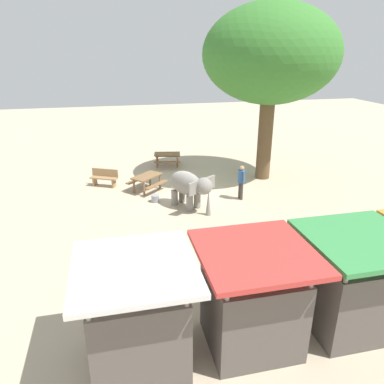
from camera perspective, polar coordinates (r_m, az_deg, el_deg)
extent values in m
plane|color=#BAA88C|center=(17.46, -0.55, -0.48)|extent=(60.00, 60.00, 0.00)
cylinder|color=gray|center=(15.99, 0.82, -1.30)|extent=(0.30, 0.30, 0.68)
cylinder|color=gray|center=(15.67, -0.37, -1.79)|extent=(0.30, 0.30, 0.68)
cylinder|color=gray|center=(16.59, -1.55, -0.42)|extent=(0.30, 0.30, 0.68)
cylinder|color=gray|center=(16.29, -2.74, -0.87)|extent=(0.30, 0.30, 0.68)
ellipsoid|color=gray|center=(15.86, -0.99, 1.42)|extent=(1.66, 1.90, 1.03)
sphere|color=gray|center=(15.13, 1.84, 0.92)|extent=(0.73, 0.73, 0.73)
cone|color=gray|center=(15.20, 2.58, -1.61)|extent=(0.23, 0.23, 1.15)
cube|color=gray|center=(15.54, 2.74, 1.48)|extent=(0.55, 0.40, 0.55)
cube|color=gray|center=(14.87, 0.28, 0.55)|extent=(0.55, 0.40, 0.55)
cylinder|color=#3F3833|center=(16.94, 7.74, 0.10)|extent=(0.14, 0.14, 0.82)
cylinder|color=#3F3833|center=(17.09, 7.48, 0.31)|extent=(0.14, 0.14, 0.82)
cylinder|color=#33598C|center=(16.77, 7.73, 2.43)|extent=(0.32, 0.32, 0.58)
sphere|color=tan|center=(16.65, 7.80, 3.73)|extent=(0.22, 0.22, 0.22)
cylinder|color=#33598C|center=(16.59, 8.04, 2.25)|extent=(0.09, 0.09, 0.55)
cylinder|color=#33598C|center=(16.95, 7.43, 2.70)|extent=(0.09, 0.09, 0.55)
cylinder|color=brown|center=(19.60, 11.34, 8.43)|extent=(0.75, 0.75, 4.47)
ellipsoid|color=#387A2D|center=(19.11, 12.28, 20.32)|extent=(6.70, 6.14, 4.75)
cube|color=#9E7A51|center=(18.94, -13.60, 2.16)|extent=(1.43, 0.98, 0.06)
cube|color=#9E7A51|center=(19.01, -13.43, 2.98)|extent=(1.28, 0.67, 0.40)
cube|color=#9E7A51|center=(18.80, -12.10, 1.36)|extent=(0.23, 0.36, 0.42)
cube|color=#9E7A51|center=(19.26, -14.93, 1.59)|extent=(0.23, 0.36, 0.42)
cube|color=brown|center=(17.90, -7.08, 2.49)|extent=(1.64, 1.61, 0.06)
cylinder|color=brown|center=(18.65, -6.57, 2.04)|extent=(0.10, 0.10, 0.72)
cylinder|color=brown|center=(18.27, -5.04, 1.67)|extent=(0.10, 0.10, 0.72)
cylinder|color=brown|center=(17.82, -9.06, 0.96)|extent=(0.10, 0.10, 0.72)
cylinder|color=brown|center=(17.41, -7.51, 0.54)|extent=(0.10, 0.10, 0.72)
cube|color=brown|center=(18.40, -8.50, 1.92)|extent=(1.26, 1.20, 0.05)
cube|color=brown|center=(17.62, -5.51, 1.17)|extent=(1.26, 1.20, 0.05)
cube|color=olive|center=(21.62, -3.90, 5.96)|extent=(1.62, 1.06, 0.06)
cylinder|color=olive|center=(22.02, -2.29, 5.24)|extent=(0.10, 0.10, 0.72)
cylinder|color=olive|center=(21.41, -2.29, 4.75)|extent=(0.10, 0.10, 0.72)
cylinder|color=olive|center=(22.06, -5.42, 5.18)|extent=(0.10, 0.10, 0.72)
cylinder|color=olive|center=(21.45, -5.50, 4.70)|extent=(0.10, 0.10, 0.72)
cube|color=olive|center=(22.30, -3.84, 5.63)|extent=(1.52, 0.51, 0.05)
cube|color=olive|center=(21.11, -3.92, 4.70)|extent=(1.52, 0.51, 0.05)
cube|color=#59514C|center=(10.05, 23.69, -14.13)|extent=(2.00, 1.80, 2.00)
cube|color=#388C47|center=(9.32, 25.02, -6.75)|extent=(2.50, 2.50, 0.12)
cylinder|color=gray|center=(8.95, 22.07, -17.09)|extent=(0.10, 0.10, 2.40)
cylinder|color=gray|center=(10.04, 16.91, -11.78)|extent=(0.10, 0.10, 2.40)
cylinder|color=gray|center=(10.97, 25.28, -9.99)|extent=(0.10, 0.10, 2.40)
cube|color=#59514C|center=(8.91, 9.33, -17.40)|extent=(2.00, 1.80, 2.00)
cube|color=#C63833|center=(8.08, 9.96, -9.31)|extent=(2.50, 2.50, 0.12)
cylinder|color=gray|center=(7.95, 5.25, -20.94)|extent=(0.10, 0.10, 2.40)
cylinder|color=gray|center=(9.16, 2.08, -14.29)|extent=(0.10, 0.10, 2.40)
cylinder|color=gray|center=(8.58, 17.41, -18.33)|extent=(0.10, 0.10, 2.40)
cylinder|color=gray|center=(9.70, 12.68, -12.59)|extent=(0.10, 0.10, 2.40)
cube|color=#59514C|center=(8.45, -8.38, -19.91)|extent=(2.00, 1.80, 2.00)
cube|color=silver|center=(7.56, -8.98, -11.58)|extent=(2.50, 2.50, 0.12)
cylinder|color=gray|center=(7.74, -15.13, -23.25)|extent=(0.10, 0.10, 2.40)
cylinder|color=gray|center=(8.97, -14.88, -16.00)|extent=(0.10, 0.10, 2.40)
cylinder|color=gray|center=(7.80, -0.79, -21.90)|extent=(0.10, 0.10, 2.40)
cylinder|color=gray|center=(9.02, -3.01, -14.94)|extent=(0.10, 0.10, 2.40)
cylinder|color=gray|center=(16.74, -5.77, -1.00)|extent=(0.36, 0.36, 0.32)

